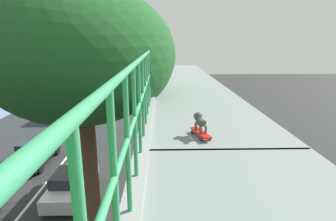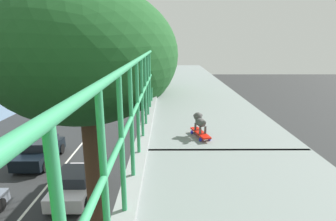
# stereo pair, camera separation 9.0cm
# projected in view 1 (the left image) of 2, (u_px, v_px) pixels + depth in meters

# --- Properties ---
(overpass_deck) EXTENTS (2.50, 29.33, 0.53)m
(overpass_deck) POSITION_uv_depth(u_px,v_px,m) (252.00, 220.00, 2.73)
(overpass_deck) COLOR gray
(overpass_deck) RESTS_ON bridge_pier
(green_railing) EXTENTS (0.20, 27.86, 1.30)m
(green_railing) POSITION_uv_depth(u_px,v_px,m) (133.00, 168.00, 2.55)
(green_railing) COLOR gray
(green_railing) RESTS_ON overpass_deck
(car_white_fifth) EXTENTS (1.90, 3.81, 1.38)m
(car_white_fifth) POSITION_uv_depth(u_px,v_px,m) (72.00, 184.00, 13.41)
(car_white_fifth) COLOR silver
(car_white_fifth) RESTS_ON ground
(car_black_sixth) EXTENTS (1.93, 4.04, 1.49)m
(car_black_sixth) POSITION_uv_depth(u_px,v_px,m) (35.00, 152.00, 17.07)
(car_black_sixth) COLOR black
(car_black_sixth) RESTS_ON ground
(city_bus) EXTENTS (2.65, 10.10, 3.05)m
(city_bus) POSITION_uv_depth(u_px,v_px,m) (88.00, 94.00, 30.64)
(city_bus) COLOR white
(city_bus) RESTS_ON ground
(roadside_tree_mid) EXTENTS (5.45, 5.45, 9.23)m
(roadside_tree_mid) POSITION_uv_depth(u_px,v_px,m) (81.00, 57.00, 7.67)
(roadside_tree_mid) COLOR #4E3423
(roadside_tree_mid) RESTS_ON ground
(toy_skateboard) EXTENTS (0.29, 0.57, 0.08)m
(toy_skateboard) POSITION_uv_depth(u_px,v_px,m) (201.00, 133.00, 4.31)
(toy_skateboard) COLOR red
(toy_skateboard) RESTS_ON overpass_deck
(small_dog) EXTENTS (0.22, 0.37, 0.29)m
(small_dog) POSITION_uv_depth(u_px,v_px,m) (200.00, 120.00, 4.32)
(small_dog) COLOR #474645
(small_dog) RESTS_ON toy_skateboard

